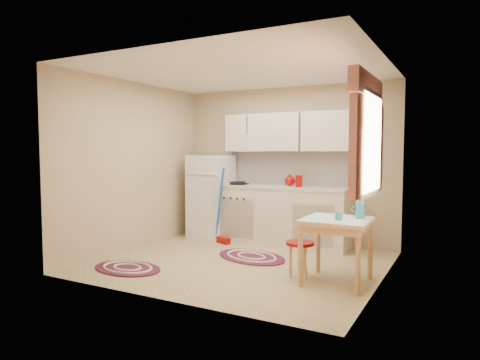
# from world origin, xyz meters

# --- Properties ---
(room_shell) EXTENTS (3.64, 3.60, 2.52)m
(room_shell) POSITION_xyz_m (0.16, 0.24, 1.60)
(room_shell) COLOR tan
(room_shell) RESTS_ON ground
(fridge) EXTENTS (0.65, 0.60, 1.40)m
(fridge) POSITION_xyz_m (-1.23, 1.25, 0.70)
(fridge) COLOR silver
(fridge) RESTS_ON ground
(broom) EXTENTS (0.30, 0.22, 1.20)m
(broom) POSITION_xyz_m (-0.78, 0.90, 0.60)
(broom) COLOR #1B4DA8
(broom) RESTS_ON ground
(base_cabinets) EXTENTS (2.25, 0.60, 0.88)m
(base_cabinets) POSITION_xyz_m (-0.01, 1.30, 0.44)
(base_cabinets) COLOR beige
(base_cabinets) RESTS_ON ground
(countertop) EXTENTS (2.27, 0.62, 0.04)m
(countertop) POSITION_xyz_m (-0.01, 1.30, 0.90)
(countertop) COLOR #B5B4AB
(countertop) RESTS_ON base_cabinets
(frying_pan) EXTENTS (0.34, 0.34, 0.05)m
(frying_pan) POSITION_xyz_m (-0.71, 1.25, 0.94)
(frying_pan) COLOR black
(frying_pan) RESTS_ON countertop
(red_kettle) EXTENTS (0.20, 0.18, 0.18)m
(red_kettle) POSITION_xyz_m (0.18, 1.30, 1.01)
(red_kettle) COLOR #8B0605
(red_kettle) RESTS_ON countertop
(red_canister) EXTENTS (0.12, 0.12, 0.16)m
(red_canister) POSITION_xyz_m (0.33, 1.30, 1.00)
(red_canister) COLOR #8B0605
(red_canister) RESTS_ON countertop
(table) EXTENTS (0.72, 0.72, 0.72)m
(table) POSITION_xyz_m (1.36, -0.24, 0.36)
(table) COLOR #E2AD71
(table) RESTS_ON ground
(stool) EXTENTS (0.37, 0.37, 0.42)m
(stool) POSITION_xyz_m (0.93, -0.24, 0.21)
(stool) COLOR #8B0605
(stool) RESTS_ON ground
(coffee_pot) EXTENTS (0.14, 0.13, 0.25)m
(coffee_pot) POSITION_xyz_m (1.58, -0.12, 0.85)
(coffee_pot) COLOR #2A6F80
(coffee_pot) RESTS_ON table
(mug) EXTENTS (0.10, 0.10, 0.10)m
(mug) POSITION_xyz_m (1.40, -0.34, 0.77)
(mug) COLOR #2A6F80
(mug) RESTS_ON table
(rug_center) EXTENTS (1.27, 1.06, 0.02)m
(rug_center) POSITION_xyz_m (0.01, 0.32, 0.01)
(rug_center) COLOR maroon
(rug_center) RESTS_ON ground
(rug_left) EXTENTS (1.01, 0.72, 0.02)m
(rug_left) POSITION_xyz_m (-1.10, -0.93, 0.01)
(rug_left) COLOR maroon
(rug_left) RESTS_ON ground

